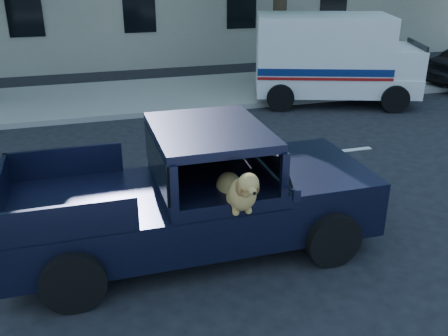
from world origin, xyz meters
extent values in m
plane|color=black|center=(0.00, 0.00, 0.00)|extent=(120.00, 120.00, 0.00)
cube|color=gray|center=(0.00, 9.20, 0.07)|extent=(60.00, 4.00, 0.15)
cylinder|color=#332619|center=(5.00, 9.60, 2.20)|extent=(0.44, 0.44, 4.40)
cube|color=black|center=(-0.04, 0.49, 0.63)|extent=(5.21, 2.01, 0.66)
cube|color=black|center=(1.82, 0.49, 1.04)|extent=(1.51, 2.01, 0.16)
cube|color=black|center=(0.21, 0.49, 1.80)|extent=(1.56, 1.93, 0.12)
cube|color=black|center=(1.02, 0.49, 1.45)|extent=(0.26, 1.72, 0.57)
cube|color=black|center=(0.41, 0.04, 0.82)|extent=(0.55, 0.55, 0.38)
cube|color=black|center=(1.01, -0.76, 1.28)|extent=(0.10, 0.05, 0.16)
cube|color=silver|center=(5.84, 7.22, 0.60)|extent=(5.05, 3.48, 0.55)
cube|color=silver|center=(5.43, 7.36, 1.70)|extent=(4.22, 3.19, 1.65)
cube|color=silver|center=(7.56, 6.63, 1.26)|extent=(1.60, 2.25, 0.77)
cube|color=#0A1D53|center=(5.09, 6.36, 1.10)|extent=(3.54, 1.24, 0.20)
cube|color=#9E0F0F|center=(5.09, 6.36, 0.92)|extent=(3.54, 1.24, 0.08)
camera|label=1|loc=(-1.47, -5.90, 4.06)|focal=40.00mm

